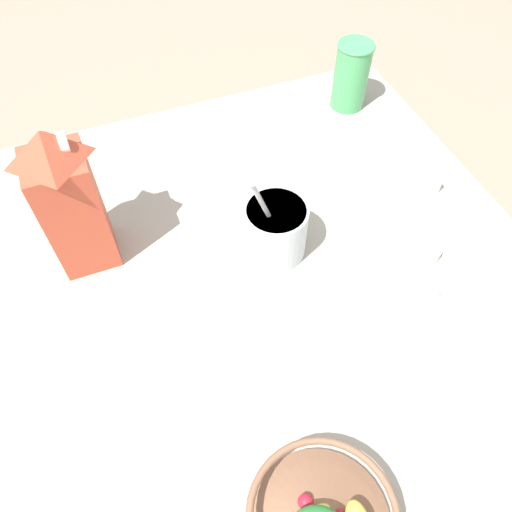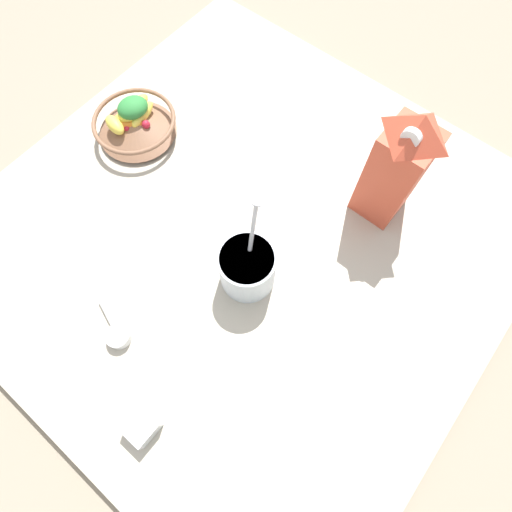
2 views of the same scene
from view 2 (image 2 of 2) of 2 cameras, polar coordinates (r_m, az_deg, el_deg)
The scene contains 7 objects.
ground_plane at distance 0.89m, azimuth -1.34°, elevation 2.77°, with size 6.00×6.00×0.00m, color gray.
countertop at distance 0.88m, azimuth -1.36°, elevation 3.23°, with size 1.07×1.07×0.03m.
fruit_bowl at distance 1.02m, azimuth -16.92°, elevation 17.78°, with size 0.19×0.19×0.08m.
milk_carton at distance 0.82m, azimuth 19.51°, elevation 11.91°, with size 0.09×0.09×0.28m.
yogurt_tub at distance 0.76m, azimuth -1.26°, elevation -1.59°, with size 0.11×0.12×0.21m.
spice_jar at distance 0.78m, azimuth -16.04°, elevation -22.46°, with size 0.05×0.05×0.04m.
measuring_scoop at distance 0.82m, azimuth -19.15°, elevation -10.57°, with size 0.11×0.05×0.02m.
Camera 2 is at (0.25, -0.28, 0.81)m, focal length 28.00 mm.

